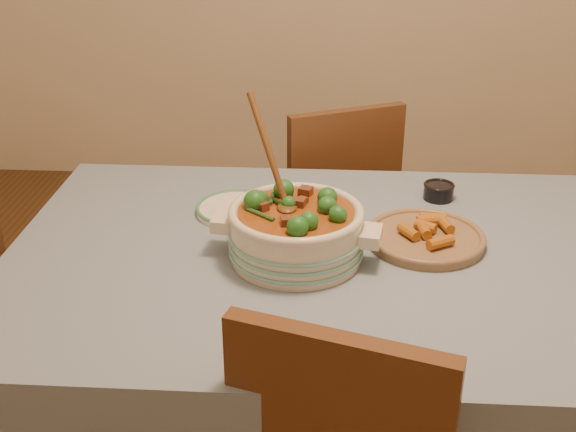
% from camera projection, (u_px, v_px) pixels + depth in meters
% --- Properties ---
extents(dining_table, '(1.68, 1.08, 0.76)m').
position_uv_depth(dining_table, '(341.00, 284.00, 1.83)').
color(dining_table, brown).
rests_on(dining_table, floor).
extents(stew_casserole, '(0.42, 0.36, 0.39)m').
position_uv_depth(stew_casserole, '(296.00, 228.00, 1.73)').
color(stew_casserole, beige).
rests_on(stew_casserole, dining_table).
extents(white_plate, '(0.29, 0.29, 0.02)m').
position_uv_depth(white_plate, '(237.00, 209.00, 2.00)').
color(white_plate, white).
rests_on(white_plate, dining_table).
extents(condiment_bowl, '(0.09, 0.09, 0.05)m').
position_uv_depth(condiment_bowl, '(439.00, 190.00, 2.07)').
color(condiment_bowl, black).
rests_on(condiment_bowl, dining_table).
extents(fried_plate, '(0.39, 0.39, 0.05)m').
position_uv_depth(fried_plate, '(426.00, 236.00, 1.83)').
color(fried_plate, '#8D6D4E').
rests_on(fried_plate, dining_table).
extents(chair_far, '(0.55, 0.55, 0.90)m').
position_uv_depth(chair_far, '(331.00, 203.00, 2.64)').
color(chair_far, brown).
rests_on(chair_far, floor).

